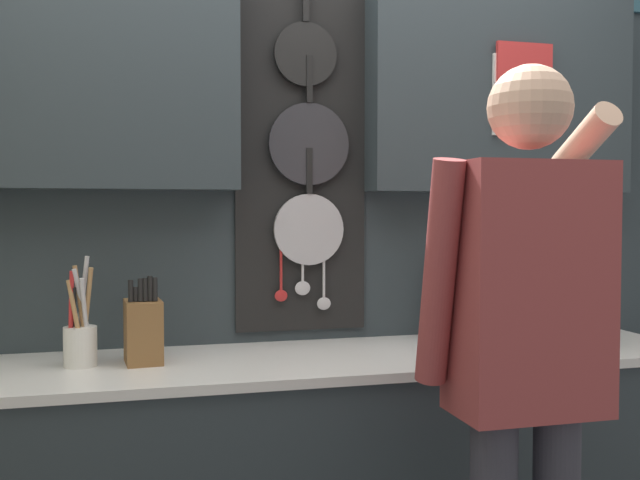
# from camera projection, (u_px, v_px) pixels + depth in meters

# --- Properties ---
(back_wall_unit) EXTENTS (3.05, 0.23, 2.43)m
(back_wall_unit) POSITION_uv_depth(u_px,v_px,m) (323.00, 174.00, 2.61)
(back_wall_unit) COLOR #2D383D
(back_wall_unit) RESTS_ON ground_plane
(microwave) EXTENTS (0.49, 0.39, 0.29)m
(microwave) POSITION_uv_depth(u_px,v_px,m) (520.00, 304.00, 2.58)
(microwave) COLOR silver
(microwave) RESTS_ON base_cabinet_counter
(knife_block) EXTENTS (0.12, 0.16, 0.28)m
(knife_block) POSITION_uv_depth(u_px,v_px,m) (143.00, 330.00, 2.24)
(knife_block) COLOR brown
(knife_block) RESTS_ON base_cabinet_counter
(utensil_crock) EXTENTS (0.10, 0.10, 0.34)m
(utensil_crock) POSITION_uv_depth(u_px,v_px,m) (80.00, 338.00, 2.20)
(utensil_crock) COLOR white
(utensil_crock) RESTS_ON base_cabinet_counter
(person) EXTENTS (0.54, 0.61, 1.73)m
(person) POSITION_uv_depth(u_px,v_px,m) (525.00, 340.00, 1.82)
(person) COLOR #383842
(person) RESTS_ON ground_plane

